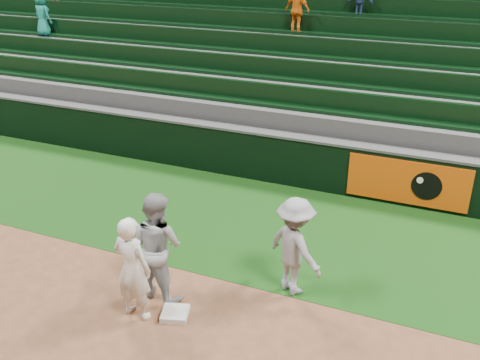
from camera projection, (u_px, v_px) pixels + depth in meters
name	position (u px, v px, depth m)	size (l,w,h in m)	color
ground	(176.00, 304.00, 8.78)	(70.00, 70.00, 0.00)	brown
foul_grass	(245.00, 222.00, 11.29)	(36.00, 4.20, 0.01)	#0F350D
first_base	(175.00, 314.00, 8.48)	(0.41, 0.41, 0.09)	silver
first_baseman	(132.00, 268.00, 8.17)	(0.64, 0.42, 1.76)	white
baserunner	(157.00, 246.00, 8.64)	(0.91, 0.71, 1.88)	gray
base_coach	(295.00, 247.00, 8.75)	(1.12, 0.64, 1.73)	#8F939B
field_wall	(281.00, 158.00, 12.86)	(36.00, 0.45, 1.25)	black
stadium_seating	(324.00, 79.00, 15.57)	(36.00, 5.95, 4.85)	#38383B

